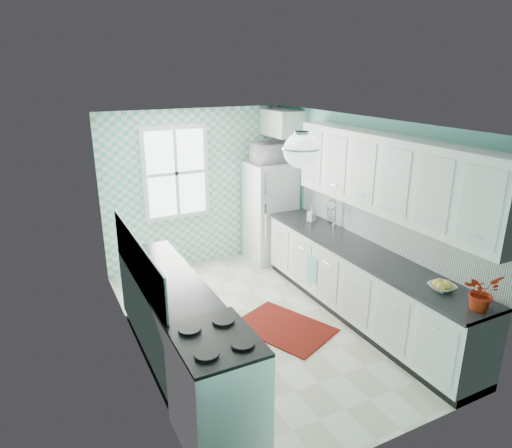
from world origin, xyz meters
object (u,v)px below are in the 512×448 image
stove (217,388)px  fruit_bowl (442,287)px  fridge (270,212)px  ceiling_light (301,150)px  microwave (271,153)px  potted_plant (481,292)px  sink (323,229)px

stove → fruit_bowl: 2.45m
fridge → stove: 4.05m
stove → ceiling_light: bearing=33.8°
microwave → stove: bearing=55.1°
fruit_bowl → microwave: (-0.09, 3.45, 0.83)m
stove → potted_plant: 2.54m
ceiling_light → fridge: bearing=67.0°
sink → microwave: microwave is taller
sink → microwave: 1.62m
stove → microwave: 4.23m
microwave → potted_plant: bearing=91.3°
ceiling_light → fruit_bowl: ceiling_light is taller
fruit_bowl → sink: bearing=89.9°
fruit_bowl → ceiling_light: bearing=145.3°
sink → fruit_bowl: sink is taller
potted_plant → microwave: size_ratio=0.61×
ceiling_light → fridge: ceiling_light is taller
ceiling_light → sink: ceiling_light is taller
fruit_bowl → microwave: 3.55m
fridge → potted_plant: (0.09, -3.88, 0.30)m
ceiling_light → stove: bearing=-150.0°
fridge → microwave: microwave is taller
potted_plant → microwave: bearing=91.3°
microwave → ceiling_light: bearing=67.0°
ceiling_light → microwave: bearing=67.0°
ceiling_light → fruit_bowl: (1.20, -0.83, -1.35)m
fridge → stove: size_ratio=1.66×
sink → microwave: (-0.09, 1.36, 0.87)m
microwave → sink: bearing=93.9°
fridge → stove: (-2.31, -3.31, -0.30)m
ceiling_light → sink: 2.23m
ceiling_light → potted_plant: 2.12m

